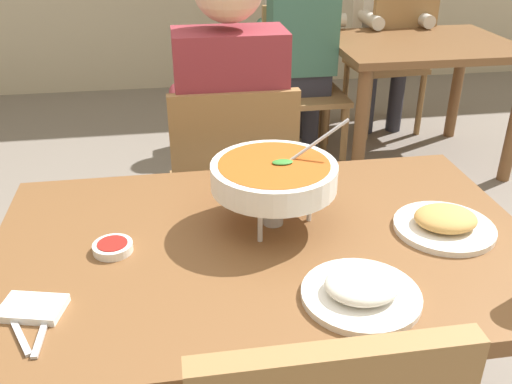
% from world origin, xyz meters
% --- Properties ---
extents(dining_table_main, '(1.26, 0.80, 0.72)m').
position_xyz_m(dining_table_main, '(0.00, 0.00, 0.61)').
color(dining_table_main, brown).
rests_on(dining_table_main, ground_plane).
extents(chair_diner_main, '(0.44, 0.44, 0.90)m').
position_xyz_m(chair_diner_main, '(-0.00, 0.69, 0.51)').
color(chair_diner_main, olive).
rests_on(chair_diner_main, ground_plane).
extents(diner_main, '(0.40, 0.45, 1.31)m').
position_xyz_m(diner_main, '(0.00, 0.72, 0.75)').
color(diner_main, '#2D2D38').
rests_on(diner_main, ground_plane).
extents(curry_bowl, '(0.33, 0.30, 0.26)m').
position_xyz_m(curry_bowl, '(0.03, 0.07, 0.85)').
color(curry_bowl, silver).
rests_on(curry_bowl, dining_table_main).
extents(rice_plate, '(0.24, 0.24, 0.06)m').
position_xyz_m(rice_plate, '(0.15, -0.24, 0.74)').
color(rice_plate, white).
rests_on(rice_plate, dining_table_main).
extents(appetizer_plate, '(0.24, 0.24, 0.06)m').
position_xyz_m(appetizer_plate, '(0.43, -0.02, 0.74)').
color(appetizer_plate, white).
rests_on(appetizer_plate, dining_table_main).
extents(sauce_dish, '(0.09, 0.09, 0.02)m').
position_xyz_m(sauce_dish, '(-0.35, 0.01, 0.74)').
color(sauce_dish, white).
rests_on(sauce_dish, dining_table_main).
extents(napkin_folded, '(0.14, 0.11, 0.02)m').
position_xyz_m(napkin_folded, '(-0.49, -0.18, 0.73)').
color(napkin_folded, white).
rests_on(napkin_folded, dining_table_main).
extents(fork_utensil, '(0.08, 0.16, 0.01)m').
position_xyz_m(fork_utensil, '(-0.51, -0.23, 0.73)').
color(fork_utensil, silver).
rests_on(fork_utensil, dining_table_main).
extents(spoon_utensil, '(0.02, 0.17, 0.01)m').
position_xyz_m(spoon_utensil, '(-0.46, -0.23, 0.73)').
color(spoon_utensil, silver).
rests_on(spoon_utensil, dining_table_main).
extents(dining_table_far, '(1.00, 0.80, 0.72)m').
position_xyz_m(dining_table_far, '(1.22, 1.88, 0.60)').
color(dining_table_far, brown).
rests_on(dining_table_far, ground_plane).
extents(chair_bg_left, '(0.48, 0.48, 0.90)m').
position_xyz_m(chair_bg_left, '(1.25, 2.36, 0.51)').
color(chair_bg_left, olive).
rests_on(chair_bg_left, ground_plane).
extents(chair_bg_middle, '(0.45, 0.45, 0.90)m').
position_xyz_m(chair_bg_middle, '(0.56, 2.01, 0.51)').
color(chair_bg_middle, olive).
rests_on(chair_bg_middle, ground_plane).
extents(chair_bg_right, '(0.48, 0.48, 0.90)m').
position_xyz_m(chair_bg_right, '(0.67, 2.42, 0.51)').
color(chair_bg_right, olive).
rests_on(chair_bg_right, ground_plane).
extents(patron_bg_left, '(0.40, 0.45, 1.31)m').
position_xyz_m(patron_bg_left, '(1.22, 2.46, 0.75)').
color(patron_bg_left, '#2D2D38').
rests_on(patron_bg_left, ground_plane).
extents(patron_bg_middle, '(0.40, 0.45, 1.31)m').
position_xyz_m(patron_bg_middle, '(0.53, 1.95, 0.75)').
color(patron_bg_middle, '#2D2D38').
rests_on(patron_bg_middle, ground_plane).
extents(patron_bg_right, '(0.45, 0.40, 1.31)m').
position_xyz_m(patron_bg_right, '(0.59, 2.46, 0.75)').
color(patron_bg_right, '#2D2D38').
rests_on(patron_bg_right, ground_plane).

